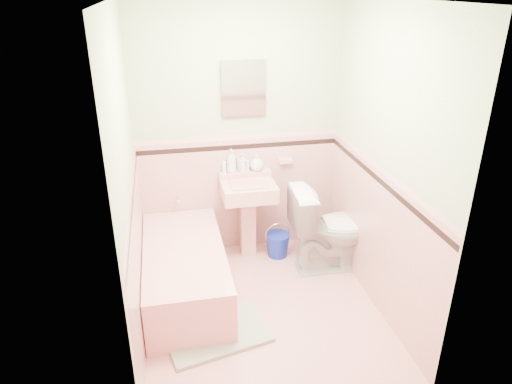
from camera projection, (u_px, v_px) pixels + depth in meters
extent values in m
plane|color=pink|center=(262.00, 308.00, 4.11)|extent=(2.20, 2.20, 0.00)
plane|color=#F2E5C5|center=(239.00, 134.00, 4.58)|extent=(2.50, 0.00, 2.50)
plane|color=#F2E5C5|center=(305.00, 248.00, 2.61)|extent=(2.50, 0.00, 2.50)
plane|color=#F2E5C5|center=(128.00, 186.00, 3.41)|extent=(0.00, 2.50, 2.50)
plane|color=#F2E5C5|center=(384.00, 166.00, 3.78)|extent=(0.00, 2.50, 2.50)
plane|color=#EAA19D|center=(240.00, 195.00, 4.84)|extent=(2.00, 0.00, 2.00)
plane|color=#EAA19D|center=(300.00, 338.00, 2.89)|extent=(2.00, 0.00, 2.00)
plane|color=#EAA19D|center=(139.00, 262.00, 3.68)|extent=(0.00, 2.20, 2.20)
plane|color=#EAA19D|center=(374.00, 237.00, 4.04)|extent=(0.00, 2.20, 2.20)
plane|color=black|center=(239.00, 147.00, 4.62)|extent=(2.00, 0.00, 2.00)
plane|color=black|center=(303.00, 266.00, 2.68)|extent=(2.00, 0.00, 2.00)
plane|color=black|center=(133.00, 202.00, 3.47)|extent=(0.00, 2.20, 2.20)
plane|color=black|center=(380.00, 181.00, 3.83)|extent=(0.00, 2.20, 2.20)
plane|color=#E7A3A4|center=(239.00, 137.00, 4.58)|extent=(2.00, 0.00, 2.00)
plane|color=#E7A3A4|center=(303.00, 251.00, 2.64)|extent=(2.00, 0.00, 2.00)
plane|color=#E7A3A4|center=(131.00, 189.00, 3.43)|extent=(0.00, 2.20, 2.20)
plane|color=#E7A3A4|center=(381.00, 170.00, 3.79)|extent=(0.00, 2.20, 2.20)
cube|color=pink|center=(185.00, 273.00, 4.20)|extent=(0.70, 1.50, 0.45)
cylinder|color=silver|center=(178.00, 199.00, 4.67)|extent=(0.04, 0.12, 0.04)
cylinder|color=silver|center=(246.00, 166.00, 4.62)|extent=(0.02, 0.02, 0.10)
cube|color=white|center=(244.00, 88.00, 4.38)|extent=(0.39, 0.04, 0.49)
cube|color=pink|center=(285.00, 161.00, 4.75)|extent=(0.13, 0.07, 0.04)
imported|color=#B2B2B2|center=(231.00, 161.00, 4.62)|extent=(0.10, 0.10, 0.24)
imported|color=#B2B2B2|center=(243.00, 163.00, 4.65)|extent=(0.11, 0.11, 0.19)
imported|color=#B2B2B2|center=(257.00, 162.00, 4.68)|extent=(0.15, 0.15, 0.17)
cylinder|color=white|center=(224.00, 167.00, 4.63)|extent=(0.05, 0.05, 0.12)
imported|color=white|center=(334.00, 228.00, 4.54)|extent=(0.86, 0.51, 0.86)
cube|color=gray|center=(216.00, 333.00, 3.79)|extent=(0.90, 0.70, 0.03)
cube|color=#BF1E59|center=(203.00, 325.00, 3.81)|extent=(0.18, 0.13, 0.07)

